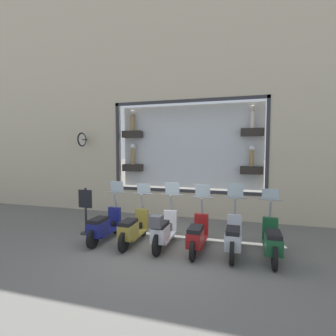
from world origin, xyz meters
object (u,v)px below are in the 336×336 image
object	(u,v)px
scooter_silver_1	(233,237)
scooter_red_2	(197,235)
scooter_olive_4	(133,229)
scooter_green_0	(272,241)
scooter_navy_5	(104,226)
shop_sign_post	(86,210)
scooter_white_3	(163,230)

from	to	relation	value
scooter_silver_1	scooter_red_2	xyz separation A→B (m)	(-0.01, 0.88, -0.03)
scooter_silver_1	scooter_olive_4	distance (m)	2.65
scooter_red_2	scooter_olive_4	distance (m)	1.77
scooter_red_2	scooter_olive_4	size ratio (longest dim) A/B	1.00
scooter_green_0	scooter_navy_5	distance (m)	4.41
scooter_olive_4	shop_sign_post	distance (m)	1.83
scooter_olive_4	shop_sign_post	xyz separation A→B (m)	(0.44, 1.75, 0.31)
scooter_white_3	scooter_navy_5	xyz separation A→B (m)	(0.05, 1.77, -0.06)
shop_sign_post	scooter_white_3	bearing A→B (deg)	-100.60
scooter_silver_1	scooter_navy_5	distance (m)	3.53
scooter_white_3	scooter_navy_5	distance (m)	1.77
scooter_green_0	scooter_olive_4	xyz separation A→B (m)	(-0.00, 3.53, -0.01)
scooter_silver_1	scooter_navy_5	xyz separation A→B (m)	(-0.01, 3.53, -0.02)
shop_sign_post	scooter_green_0	bearing A→B (deg)	-94.74
scooter_white_3	scooter_navy_5	size ratio (longest dim) A/B	1.01
scooter_navy_5	scooter_red_2	bearing A→B (deg)	-90.05
scooter_olive_4	scooter_silver_1	bearing A→B (deg)	-89.86
scooter_silver_1	shop_sign_post	distance (m)	4.43
scooter_red_2	scooter_white_3	distance (m)	0.89
scooter_green_0	scooter_silver_1	bearing A→B (deg)	89.70
scooter_red_2	shop_sign_post	size ratio (longest dim) A/B	1.28
scooter_green_0	scooter_red_2	size ratio (longest dim) A/B	1.01
scooter_silver_1	shop_sign_post	bearing A→B (deg)	84.38
scooter_green_0	scooter_white_3	size ratio (longest dim) A/B	1.00
scooter_olive_4	scooter_navy_5	size ratio (longest dim) A/B	1.00
scooter_silver_1	scooter_olive_4	world-z (taller)	scooter_silver_1
scooter_green_0	shop_sign_post	world-z (taller)	scooter_green_0
scooter_white_3	shop_sign_post	world-z (taller)	scooter_white_3
scooter_green_0	scooter_red_2	world-z (taller)	scooter_red_2
scooter_red_2	scooter_navy_5	distance (m)	2.65
scooter_green_0	scooter_white_3	world-z (taller)	scooter_white_3
scooter_green_0	scooter_silver_1	size ratio (longest dim) A/B	1.00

